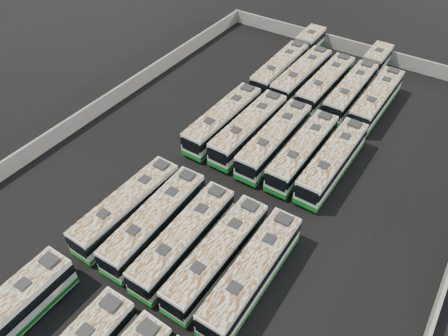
{
  "coord_description": "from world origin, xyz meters",
  "views": [
    {
      "loc": [
        17.89,
        -28.96,
        34.11
      ],
      "look_at": [
        -1.61,
        0.62,
        1.6
      ],
      "focal_mm": 35.0,
      "sensor_mm": 36.0,
      "label": 1
    }
  ],
  "objects_px": {
    "bus_back_center": "(325,84)",
    "bus_back_far_left": "(290,59)",
    "bus_midfront_left": "(155,221)",
    "bus_midback_left": "(249,129)",
    "bus_midback_center": "(274,140)",
    "bus_midback_right": "(303,151)",
    "bus_midfront_center": "(184,239)",
    "bus_back_far_right": "(376,99)",
    "bus_midfront_right": "(217,255)",
    "bus_midfront_far_left": "(127,207)",
    "bus_midfront_far_right": "(252,273)",
    "bus_midback_far_left": "(223,120)",
    "bus_midback_far_right": "(333,161)",
    "bus_back_right": "(360,80)",
    "bus_back_left": "(301,76)"
  },
  "relations": [
    {
      "from": "bus_midfront_far_right",
      "to": "bus_back_right",
      "type": "distance_m",
      "value": 35.78
    },
    {
      "from": "bus_midfront_left",
      "to": "bus_midback_left",
      "type": "relative_size",
      "value": 0.97
    },
    {
      "from": "bus_midfront_left",
      "to": "bus_midback_far_left",
      "type": "distance_m",
      "value": 17.65
    },
    {
      "from": "bus_midback_far_right",
      "to": "bus_back_center",
      "type": "xyz_separation_m",
      "value": [
        -7.23,
        14.6,
        -0.02
      ]
    },
    {
      "from": "bus_midback_far_left",
      "to": "bus_back_right",
      "type": "relative_size",
      "value": 0.67
    },
    {
      "from": "bus_midfront_left",
      "to": "bus_midfront_far_right",
      "type": "distance_m",
      "value": 10.83
    },
    {
      "from": "bus_midback_far_left",
      "to": "bus_midback_far_right",
      "type": "distance_m",
      "value": 14.42
    },
    {
      "from": "bus_midfront_center",
      "to": "bus_midfront_far_left",
      "type": "bearing_deg",
      "value": 178.81
    },
    {
      "from": "bus_midfront_center",
      "to": "bus_back_center",
      "type": "relative_size",
      "value": 0.98
    },
    {
      "from": "bus_midfront_center",
      "to": "bus_back_far_right",
      "type": "relative_size",
      "value": 0.99
    },
    {
      "from": "bus_midback_right",
      "to": "bus_midback_far_left",
      "type": "bearing_deg",
      "value": -179.7
    },
    {
      "from": "bus_back_far_left",
      "to": "bus_back_right",
      "type": "height_order",
      "value": "bus_back_right"
    },
    {
      "from": "bus_midfront_far_left",
      "to": "bus_midfront_center",
      "type": "xyz_separation_m",
      "value": [
        7.2,
        -0.1,
        0.02
      ]
    },
    {
      "from": "bus_midfront_far_left",
      "to": "bus_midfront_center",
      "type": "distance_m",
      "value": 7.2
    },
    {
      "from": "bus_midfront_far_left",
      "to": "bus_midback_far_right",
      "type": "height_order",
      "value": "bus_midback_far_right"
    },
    {
      "from": "bus_midfront_right",
      "to": "bus_midback_right",
      "type": "xyz_separation_m",
      "value": [
        0.08,
        17.33,
        0.01
      ]
    },
    {
      "from": "bus_back_center",
      "to": "bus_back_far_right",
      "type": "bearing_deg",
      "value": 1.98
    },
    {
      "from": "bus_midfront_far_left",
      "to": "bus_back_far_right",
      "type": "relative_size",
      "value": 0.99
    },
    {
      "from": "bus_back_far_left",
      "to": "bus_back_left",
      "type": "xyz_separation_m",
      "value": [
        3.57,
        -3.51,
        0.08
      ]
    },
    {
      "from": "bus_midfront_far_left",
      "to": "bus_midfront_right",
      "type": "distance_m",
      "value": 10.82
    },
    {
      "from": "bus_midback_left",
      "to": "bus_midback_far_left",
      "type": "bearing_deg",
      "value": -175.8
    },
    {
      "from": "bus_midfront_far_right",
      "to": "bus_back_left",
      "type": "relative_size",
      "value": 0.99
    },
    {
      "from": "bus_midfront_far_left",
      "to": "bus_back_center",
      "type": "height_order",
      "value": "bus_back_center"
    },
    {
      "from": "bus_midback_left",
      "to": "bus_back_far_left",
      "type": "relative_size",
      "value": 0.67
    },
    {
      "from": "bus_midback_left",
      "to": "bus_midback_right",
      "type": "xyz_separation_m",
      "value": [
        7.31,
        -0.21,
        -0.05
      ]
    },
    {
      "from": "bus_midfront_far_left",
      "to": "bus_back_far_left",
      "type": "relative_size",
      "value": 0.65
    },
    {
      "from": "bus_midfront_far_right",
      "to": "bus_midback_far_right",
      "type": "height_order",
      "value": "bus_midback_far_right"
    },
    {
      "from": "bus_back_center",
      "to": "bus_back_far_right",
      "type": "height_order",
      "value": "bus_back_center"
    },
    {
      "from": "bus_midfront_left",
      "to": "bus_midfront_center",
      "type": "height_order",
      "value": "bus_midfront_left"
    },
    {
      "from": "bus_midfront_center",
      "to": "bus_back_far_left",
      "type": "bearing_deg",
      "value": 101.09
    },
    {
      "from": "bus_midback_far_left",
      "to": "bus_midfront_left",
      "type": "bearing_deg",
      "value": -77.53
    },
    {
      "from": "bus_midfront_right",
      "to": "bus_midback_left",
      "type": "relative_size",
      "value": 0.97
    },
    {
      "from": "bus_midfront_right",
      "to": "bus_midback_center",
      "type": "xyz_separation_m",
      "value": [
        -3.6,
        17.32,
        0.05
      ]
    },
    {
      "from": "bus_midback_center",
      "to": "bus_midback_left",
      "type": "bearing_deg",
      "value": 176.66
    },
    {
      "from": "bus_midfront_right",
      "to": "bus_midback_far_right",
      "type": "xyz_separation_m",
      "value": [
        3.59,
        17.56,
        0.04
      ]
    },
    {
      "from": "bus_back_center",
      "to": "bus_midfront_far_right",
      "type": "bearing_deg",
      "value": -76.43
    },
    {
      "from": "bus_midback_left",
      "to": "bus_back_far_left",
      "type": "xyz_separation_m",
      "value": [
        -3.67,
        18.17,
        -0.09
      ]
    },
    {
      "from": "bus_midfront_right",
      "to": "bus_midback_center",
      "type": "relative_size",
      "value": 0.97
    },
    {
      "from": "bus_back_far_left",
      "to": "bus_back_center",
      "type": "distance_m",
      "value": 8.09
    },
    {
      "from": "bus_midfront_far_left",
      "to": "bus_midfront_far_right",
      "type": "distance_m",
      "value": 14.38
    },
    {
      "from": "bus_midfront_right",
      "to": "bus_back_right",
      "type": "relative_size",
      "value": 0.65
    },
    {
      "from": "bus_midback_center",
      "to": "bus_midback_far_right",
      "type": "relative_size",
      "value": 1.01
    },
    {
      "from": "bus_midfront_far_left",
      "to": "bus_back_left",
      "type": "xyz_separation_m",
      "value": [
        3.48,
        32.25,
        0.07
      ]
    },
    {
      "from": "bus_midback_far_left",
      "to": "bus_midfront_center",
      "type": "bearing_deg",
      "value": -66.73
    },
    {
      "from": "bus_back_center",
      "to": "bus_back_far_left",
      "type": "bearing_deg",
      "value": 154.8
    },
    {
      "from": "bus_midback_far_right",
      "to": "bus_back_right",
      "type": "height_order",
      "value": "bus_midback_far_right"
    },
    {
      "from": "bus_midfront_right",
      "to": "bus_midback_left",
      "type": "distance_m",
      "value": 18.97
    },
    {
      "from": "bus_midfront_far_left",
      "to": "bus_midfront_left",
      "type": "relative_size",
      "value": 0.99
    },
    {
      "from": "bus_midback_center",
      "to": "bus_midback_right",
      "type": "distance_m",
      "value": 3.68
    },
    {
      "from": "bus_midfront_center",
      "to": "bus_midback_center",
      "type": "bearing_deg",
      "value": 89.55
    }
  ]
}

